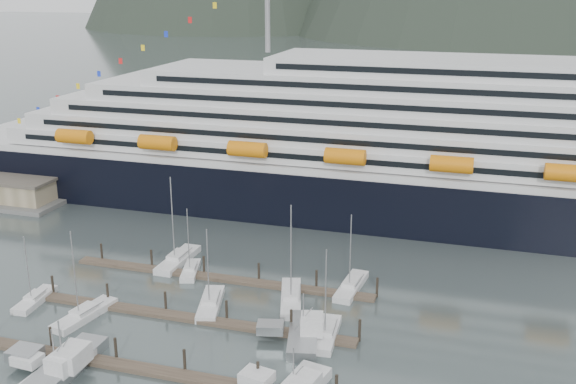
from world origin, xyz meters
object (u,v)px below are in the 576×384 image
at_px(sailboat_d, 291,299).
at_px(sailboat_f, 191,271).
at_px(trawler_e, 302,333).
at_px(sailboat_a, 35,300).
at_px(trawler_b, 55,371).
at_px(sailboat_h, 326,335).
at_px(cruise_ship, 473,158).
at_px(sailboat_c, 211,304).
at_px(sailboat_e, 178,260).
at_px(trawler_a, 62,366).
at_px(sailboat_b, 85,315).
at_px(sailboat_g, 351,287).

bearing_deg(sailboat_d, sailboat_f, 58.90).
distance_m(sailboat_f, trawler_e, 26.60).
bearing_deg(sailboat_a, trawler_b, -142.22).
xyz_separation_m(sailboat_a, sailboat_h, (41.79, 2.40, 0.03)).
relative_size(cruise_ship, sailboat_d, 13.68).
relative_size(cruise_ship, sailboat_c, 16.81).
relative_size(sailboat_e, sailboat_f, 1.36).
distance_m(sailboat_c, sailboat_d, 11.38).
bearing_deg(sailboat_d, sailboat_a, 91.42).
xyz_separation_m(cruise_ship, sailboat_h, (-15.24, -51.32, -11.62)).
xyz_separation_m(sailboat_e, trawler_b, (1.13, -34.24, 0.44)).
xyz_separation_m(sailboat_a, sailboat_d, (34.58, 10.87, 0.04)).
height_order(sailboat_a, sailboat_e, sailboat_e).
relative_size(sailboat_f, sailboat_h, 0.87).
xyz_separation_m(cruise_ship, trawler_a, (-42.61, -68.07, -11.10)).
xyz_separation_m(sailboat_a, trawler_b, (14.28, -15.47, 0.49)).
bearing_deg(sailboat_a, sailboat_b, -106.72).
xyz_separation_m(cruise_ship, sailboat_d, (-22.44, -42.85, -11.61)).
height_order(sailboat_h, trawler_a, sailboat_h).
bearing_deg(cruise_ship, sailboat_h, -106.54).
bearing_deg(trawler_b, sailboat_b, 24.44).
height_order(sailboat_c, sailboat_e, sailboat_e).
xyz_separation_m(sailboat_c, sailboat_h, (17.46, -3.54, 0.00)).
bearing_deg(sailboat_e, cruise_ship, -50.62).
relative_size(sailboat_f, trawler_e, 0.98).
height_order(sailboat_c, sailboat_g, sailboat_g).
distance_m(sailboat_b, sailboat_f, 19.13).
bearing_deg(sailboat_h, sailboat_d, 35.89).
relative_size(sailboat_a, sailboat_c, 0.86).
bearing_deg(sailboat_b, sailboat_g, -49.38).
bearing_deg(sailboat_b, trawler_b, -149.67).
xyz_separation_m(sailboat_e, sailboat_f, (3.65, -3.11, -0.05)).
bearing_deg(sailboat_e, trawler_a, -176.98).
height_order(sailboat_f, sailboat_h, sailboat_h).
relative_size(sailboat_d, sailboat_e, 1.00).
distance_m(sailboat_d, sailboat_g, 9.75).
relative_size(sailboat_e, trawler_a, 1.13).
relative_size(sailboat_a, trawler_a, 0.79).
distance_m(sailboat_f, sailboat_h, 28.28).
bearing_deg(sailboat_f, sailboat_b, 140.94).
bearing_deg(sailboat_f, trawler_b, 159.35).
height_order(sailboat_b, trawler_e, sailboat_b).
bearing_deg(sailboat_a, trawler_e, -93.46).
relative_size(trawler_a, trawler_b, 1.26).
bearing_deg(sailboat_h, cruise_ship, -21.03).
height_order(sailboat_d, trawler_a, sailboat_d).
distance_m(sailboat_c, trawler_e, 15.49).
bearing_deg(trawler_a, sailboat_c, -26.05).
xyz_separation_m(sailboat_c, trawler_b, (-10.05, -21.41, 0.46)).
height_order(sailboat_h, trawler_b, sailboat_h).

